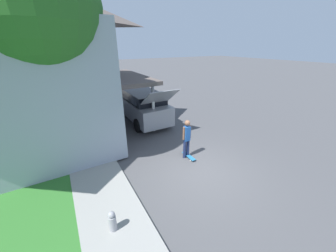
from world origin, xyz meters
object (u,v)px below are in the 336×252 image
lawn_tree_near (35,6)px  skateboard (189,156)px  skateboarder (187,137)px  fire_hydrant (112,221)px  suv_parked (142,105)px  car_down_street (89,78)px

lawn_tree_near → skateboard: size_ratio=9.38×
skateboarder → skateboard: (0.07, -0.11, -0.91)m
fire_hydrant → lawn_tree_near: bearing=98.3°
suv_parked → skateboard: bearing=-90.0°
car_down_street → lawn_tree_near: bearing=-101.5°
car_down_street → suv_parked: bearing=-86.6°
suv_parked → fire_hydrant: (-3.84, -7.07, -0.67)m
skateboard → fire_hydrant: size_ratio=1.31×
skateboarder → fire_hydrant: (-3.77, -2.01, -0.58)m
car_down_street → skateboard: size_ratio=5.18×
lawn_tree_near → skateboard: bearing=-27.0°
lawn_tree_near → suv_parked: (4.45, 2.89, -4.63)m
suv_parked → fire_hydrant: size_ratio=9.05×
lawn_tree_near → car_down_street: 18.68m
car_down_street → skateboard: 19.94m
suv_parked → skateboard: suv_parked is taller
car_down_street → skateboarder: (0.81, -19.80, 0.29)m
skateboarder → fire_hydrant: size_ratio=2.83×
lawn_tree_near → suv_parked: size_ratio=1.36×
suv_parked → car_down_street: 14.78m
car_down_street → skateboard: car_down_street is taller
suv_parked → skateboarder: size_ratio=3.20×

